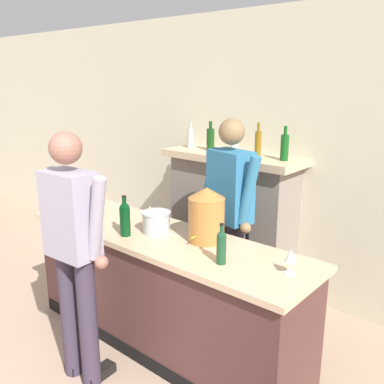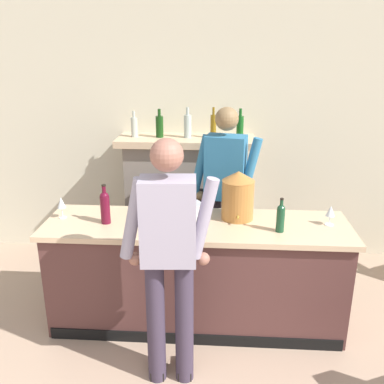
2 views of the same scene
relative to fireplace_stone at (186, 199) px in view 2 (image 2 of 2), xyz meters
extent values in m
cube|color=beige|center=(0.19, 0.26, 0.66)|extent=(12.00, 0.07, 2.75)
cube|color=#502F2C|center=(0.18, -1.19, -0.27)|extent=(2.43, 0.63, 0.90)
cube|color=#D1AF89|center=(0.18, -1.19, 0.20)|extent=(2.50, 0.70, 0.04)
cube|color=black|center=(0.18, -1.51, -0.66)|extent=(2.38, 0.01, 0.10)
cube|color=gray|center=(0.00, 0.01, -0.05)|extent=(1.27, 0.44, 1.33)
cube|color=black|center=(0.00, -0.23, -0.23)|extent=(0.70, 0.02, 0.85)
cube|color=#D1AF89|center=(0.00, -0.01, 0.65)|extent=(1.43, 0.52, 0.07)
cylinder|color=#B0BAAB|center=(-0.54, -0.01, 0.79)|extent=(0.07, 0.07, 0.20)
cylinder|color=#B0BAAB|center=(-0.54, -0.01, 0.92)|extent=(0.03, 0.03, 0.07)
cylinder|color=#143E12|center=(-0.27, -0.01, 0.80)|extent=(0.08, 0.08, 0.22)
cylinder|color=#143E12|center=(-0.27, -0.01, 0.94)|extent=(0.03, 0.03, 0.07)
cylinder|color=#ACBDB5|center=(0.02, -0.01, 0.81)|extent=(0.08, 0.08, 0.23)
cylinder|color=#ACBDB5|center=(0.02, -0.01, 0.96)|extent=(0.03, 0.03, 0.08)
cylinder|color=brown|center=(0.28, -0.01, 0.81)|extent=(0.06, 0.06, 0.24)
cylinder|color=brown|center=(0.28, -0.01, 0.96)|extent=(0.02, 0.02, 0.08)
cylinder|color=#114F17|center=(0.56, -0.01, 0.80)|extent=(0.07, 0.07, 0.23)
cylinder|color=#114F17|center=(0.56, -0.01, 0.96)|extent=(0.03, 0.03, 0.08)
cylinder|color=#392E40|center=(0.13, -1.87, -0.23)|extent=(0.13, 0.13, 0.96)
cube|color=black|center=(0.13, -1.80, -0.68)|extent=(0.12, 0.25, 0.07)
cylinder|color=#392E40|center=(-0.07, -1.89, -0.23)|extent=(0.13, 0.13, 0.96)
cube|color=black|center=(-0.07, -1.82, -0.68)|extent=(0.12, 0.25, 0.07)
cube|color=#9991A5|center=(0.03, -1.88, 0.53)|extent=(0.37, 0.24, 0.58)
cylinder|color=#9991A5|center=(0.26, -1.84, 0.54)|extent=(0.20, 0.08, 0.57)
sphere|color=#965F4F|center=(0.26, -1.82, 0.24)|extent=(0.09, 0.09, 0.09)
cylinder|color=#9991A5|center=(-0.20, -1.87, 0.54)|extent=(0.20, 0.08, 0.57)
sphere|color=#965F4F|center=(-0.20, -1.85, 0.24)|extent=(0.09, 0.09, 0.09)
sphere|color=#965F4F|center=(0.03, -1.88, 0.97)|extent=(0.21, 0.21, 0.21)
cylinder|color=#3B3644|center=(0.31, -0.60, -0.23)|extent=(0.13, 0.13, 0.96)
cube|color=black|center=(0.30, -0.67, -0.68)|extent=(0.15, 0.26, 0.07)
cylinder|color=#3B3644|center=(0.51, -0.64, -0.23)|extent=(0.13, 0.13, 0.96)
cube|color=black|center=(0.49, -0.71, -0.68)|extent=(0.15, 0.26, 0.07)
cube|color=teal|center=(0.41, -0.62, 0.54)|extent=(0.40, 0.29, 0.59)
cylinder|color=teal|center=(0.18, -0.59, 0.56)|extent=(0.20, 0.08, 0.57)
sphere|color=olive|center=(0.18, -0.61, 0.26)|extent=(0.09, 0.09, 0.09)
cylinder|color=teal|center=(0.63, -0.69, 0.56)|extent=(0.20, 0.08, 0.57)
sphere|color=olive|center=(0.63, -0.71, 0.26)|extent=(0.09, 0.09, 0.09)
sphere|color=olive|center=(0.41, -0.62, 0.99)|extent=(0.21, 0.21, 0.21)
cylinder|color=#B27234|center=(0.51, -1.05, 0.39)|extent=(0.27, 0.27, 0.33)
cone|color=#B27234|center=(0.51, -1.05, 0.60)|extent=(0.27, 0.27, 0.08)
cylinder|color=#B29333|center=(0.51, -1.21, 0.30)|extent=(0.02, 0.04, 0.02)
cylinder|color=silver|center=(0.10, -1.17, 0.30)|extent=(0.22, 0.22, 0.15)
cylinder|color=silver|center=(0.10, -1.17, 0.39)|extent=(0.23, 0.23, 0.01)
cylinder|color=#184428|center=(0.84, -1.30, 0.32)|extent=(0.06, 0.06, 0.19)
sphere|color=#184428|center=(0.84, -1.30, 0.42)|extent=(0.06, 0.06, 0.06)
cylinder|color=#184428|center=(0.84, -1.30, 0.45)|extent=(0.03, 0.03, 0.07)
cylinder|color=black|center=(0.84, -1.30, 0.50)|extent=(0.03, 0.03, 0.01)
cylinder|color=#073715|center=(-0.03, -1.37, 0.34)|extent=(0.08, 0.08, 0.22)
sphere|color=#073715|center=(-0.03, -1.37, 0.45)|extent=(0.08, 0.08, 0.08)
cylinder|color=#073715|center=(-0.03, -1.37, 0.49)|extent=(0.03, 0.03, 0.09)
cylinder|color=black|center=(-0.03, -1.37, 0.54)|extent=(0.04, 0.04, 0.01)
cylinder|color=#570D22|center=(-0.56, -1.23, 0.34)|extent=(0.08, 0.08, 0.23)
sphere|color=#570D22|center=(-0.56, -1.23, 0.46)|extent=(0.07, 0.07, 0.07)
cylinder|color=#570D22|center=(-0.56, -1.23, 0.50)|extent=(0.03, 0.03, 0.09)
cylinder|color=black|center=(-0.56, -1.23, 0.55)|extent=(0.03, 0.03, 0.01)
cylinder|color=silver|center=(1.25, -1.15, 0.23)|extent=(0.07, 0.07, 0.01)
cylinder|color=silver|center=(1.25, -1.15, 0.27)|extent=(0.01, 0.01, 0.07)
cone|color=silver|center=(1.25, -1.15, 0.35)|extent=(0.07, 0.07, 0.09)
cylinder|color=silver|center=(-0.95, -1.15, 0.23)|extent=(0.06, 0.06, 0.01)
cylinder|color=silver|center=(-0.95, -1.15, 0.27)|extent=(0.01, 0.01, 0.09)
cone|color=silver|center=(-0.95, -1.15, 0.36)|extent=(0.07, 0.07, 0.09)
cylinder|color=silver|center=(-0.09, -1.04, 0.23)|extent=(0.07, 0.07, 0.01)
cylinder|color=silver|center=(-0.09, -1.04, 0.26)|extent=(0.01, 0.01, 0.07)
cone|color=silver|center=(-0.09, -1.04, 0.34)|extent=(0.08, 0.08, 0.08)
camera|label=1|loc=(2.37, -3.38, 1.40)|focal=40.00mm
camera|label=2|loc=(0.36, -4.40, 1.62)|focal=40.00mm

